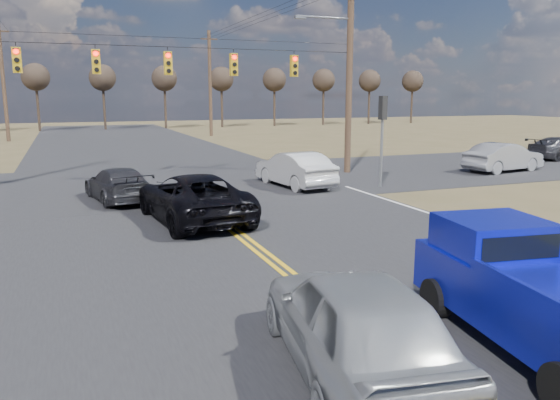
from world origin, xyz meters
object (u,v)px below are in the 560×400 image
object	(u,v)px
silver_suv	(355,322)
dgrey_car_queue	(118,184)
cross_car_east_near	(504,157)
black_suv	(193,198)
white_car_queue	(295,169)
pickup_truck	(533,293)

from	to	relation	value
silver_suv	dgrey_car_queue	distance (m)	14.87
dgrey_car_queue	cross_car_east_near	distance (m)	19.46
black_suv	white_car_queue	xyz separation A→B (m)	(5.58, 4.97, 0.00)
pickup_truck	silver_suv	distance (m)	3.00
dgrey_car_queue	cross_car_east_near	bearing A→B (deg)	173.48
silver_suv	dgrey_car_queue	xyz separation A→B (m)	(-1.90, 14.75, -0.16)
pickup_truck	silver_suv	xyz separation A→B (m)	(-2.99, 0.27, -0.10)
dgrey_car_queue	cross_car_east_near	xyz separation A→B (m)	(19.44, 0.98, 0.12)
silver_suv	dgrey_car_queue	world-z (taller)	silver_suv
silver_suv	dgrey_car_queue	size ratio (longest dim) A/B	1.07
pickup_truck	white_car_queue	bearing A→B (deg)	89.03
dgrey_car_queue	white_car_queue	bearing A→B (deg)	175.22
pickup_truck	black_suv	xyz separation A→B (m)	(-2.99, 10.65, -0.14)
white_car_queue	silver_suv	bearing A→B (deg)	63.23
white_car_queue	cross_car_east_near	bearing A→B (deg)	175.01
silver_suv	pickup_truck	bearing A→B (deg)	-176.14
silver_suv	white_car_queue	distance (m)	16.33
silver_suv	dgrey_car_queue	bearing A→B (deg)	-73.63
black_suv	white_car_queue	world-z (taller)	white_car_queue
black_suv	pickup_truck	bearing A→B (deg)	100.22
white_car_queue	dgrey_car_queue	size ratio (longest dim) A/B	1.06
pickup_truck	dgrey_car_queue	size ratio (longest dim) A/B	1.18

